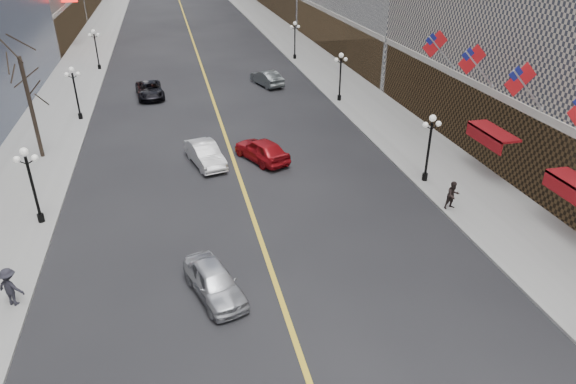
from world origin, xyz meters
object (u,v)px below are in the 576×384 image
streetlamp_east_1 (430,141)px  car_nb_far (150,90)px  streetlamp_west_2 (75,88)px  car_sb_far (267,78)px  streetlamp_east_3 (295,36)px  car_nb_near (214,282)px  streetlamp_east_2 (340,72)px  streetlamp_west_1 (31,178)px  car_sb_mid (262,150)px  streetlamp_west_3 (96,45)px  car_nb_mid (205,154)px

streetlamp_east_1 → car_nb_far: bearing=126.9°
streetlamp_west_2 → car_sb_far: streetlamp_west_2 is taller
streetlamp_east_3 → car_nb_near: bearing=-108.2°
streetlamp_east_2 → car_sb_far: 9.39m
streetlamp_west_2 → car_nb_far: bearing=43.6°
car_nb_near → car_sb_far: bearing=58.3°
streetlamp_west_1 → streetlamp_west_2: bearing=90.0°
streetlamp_east_3 → car_sb_mid: bearing=-108.1°
streetlamp_east_3 → streetlamp_west_3: bearing=180.0°
streetlamp_east_1 → streetlamp_east_3: same height
streetlamp_west_2 → streetlamp_west_3: (0.00, 18.00, 0.00)m
streetlamp_west_2 → car_nb_far: streetlamp_west_2 is taller
streetlamp_west_3 → car_nb_near: 45.50m
streetlamp_west_1 → streetlamp_west_2: 18.00m
car_nb_mid → car_nb_far: 17.86m
streetlamp_east_1 → streetlamp_west_2: (-23.60, 18.00, 0.00)m
streetlamp_west_1 → streetlamp_west_3: (0.00, 36.00, 0.00)m
streetlamp_east_1 → streetlamp_west_3: (-23.60, 36.00, 0.00)m
streetlamp_west_3 → car_sb_far: 21.04m
car_nb_far → car_sb_far: 12.14m
streetlamp_east_3 → car_nb_far: 21.75m
car_sb_mid → streetlamp_east_1: bearing=124.1°
streetlamp_east_2 → car_nb_mid: streetlamp_east_2 is taller
streetlamp_east_1 → car_nb_mid: bearing=155.9°
streetlamp_east_2 → car_nb_mid: 18.30m
streetlamp_east_1 → car_nb_mid: streetlamp_east_1 is taller
car_sb_mid → car_sb_far: bearing=-126.8°
streetlamp_east_2 → streetlamp_west_2: same height
streetlamp_west_1 → streetlamp_west_3: same height
streetlamp_east_1 → car_nb_far: streetlamp_east_1 is taller
car_nb_near → car_nb_far: bearing=78.7°
car_nb_near → car_sb_mid: bearing=54.7°
car_nb_near → car_nb_far: car_nb_near is taller
car_sb_mid → car_sb_far: car_sb_mid is taller
car_nb_near → car_nb_mid: bearing=69.9°
streetlamp_east_3 → car_nb_near: streetlamp_east_3 is taller
car_nb_near → car_nb_mid: car_nb_mid is taller
streetlamp_west_3 → streetlamp_east_2: bearing=-37.3°
car_nb_mid → car_sb_mid: size_ratio=0.98×
car_sb_mid → car_sb_far: (4.11, 19.23, -0.04)m
streetlamp_west_1 → car_nb_near: 12.56m
streetlamp_east_2 → streetlamp_west_1: size_ratio=1.00×
streetlamp_west_2 → streetlamp_east_3: bearing=37.3°
car_nb_mid → streetlamp_west_2: bearing=116.0°
streetlamp_east_2 → streetlamp_west_3: 29.68m
streetlamp_east_1 → car_nb_near: bearing=-149.7°
streetlamp_west_2 → car_nb_near: size_ratio=1.02×
streetlamp_east_2 → streetlamp_east_3: bearing=90.0°
streetlamp_east_3 → car_nb_mid: 32.94m
car_nb_far → car_sb_far: size_ratio=1.11×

